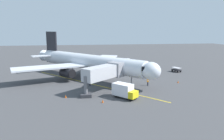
# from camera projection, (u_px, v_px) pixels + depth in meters

# --- Properties ---
(ground_plane) EXTENTS (220.00, 220.00, 0.00)m
(ground_plane) POSITION_uv_depth(u_px,v_px,m) (84.00, 77.00, 55.00)
(ground_plane) COLOR #424244
(apron_lead_in_line) EXTENTS (26.50, 30.28, 0.01)m
(apron_lead_in_line) POSITION_uv_depth(u_px,v_px,m) (89.00, 83.00, 48.70)
(apron_lead_in_line) COLOR yellow
(apron_lead_in_line) RESTS_ON ground
(airplane) EXTENTS (32.43, 33.59, 11.50)m
(airplane) POSITION_uv_depth(u_px,v_px,m) (87.00, 62.00, 53.92)
(airplane) COLOR silver
(airplane) RESTS_ON ground
(jet_bridge) EXTENTS (9.88, 9.05, 5.40)m
(jet_bridge) POSITION_uv_depth(u_px,v_px,m) (106.00, 72.00, 42.79)
(jet_bridge) COLOR #B7B7BC
(jet_bridge) RESTS_ON ground
(ground_crew_marshaller) EXTENTS (0.42, 0.29, 1.71)m
(ground_crew_marshaller) POSITION_uv_depth(u_px,v_px,m) (148.00, 82.00, 46.59)
(ground_crew_marshaller) COLOR #23232D
(ground_crew_marshaller) RESTS_ON ground
(ground_crew_wing_walker) EXTENTS (0.44, 0.47, 1.71)m
(ground_crew_wing_walker) POSITION_uv_depth(u_px,v_px,m) (90.00, 82.00, 46.59)
(ground_crew_wing_walker) COLOR #23232D
(ground_crew_wing_walker) RESTS_ON ground
(belt_loader_near_nose) EXTENTS (3.63, 4.42, 2.32)m
(belt_loader_near_nose) POSITION_uv_depth(u_px,v_px,m) (144.00, 67.00, 65.31)
(belt_loader_near_nose) COLOR #9E9EA3
(belt_loader_near_nose) RESTS_ON ground
(box_truck_portside) EXTENTS (4.99, 3.47, 2.62)m
(box_truck_portside) POSITION_uv_depth(u_px,v_px,m) (125.00, 62.00, 69.93)
(box_truck_portside) COLOR #2D3899
(box_truck_portside) RESTS_ON ground
(box_truck_starboard_side) EXTENTS (4.54, 4.71, 2.62)m
(box_truck_starboard_side) POSITION_uv_depth(u_px,v_px,m) (125.00, 91.00, 38.28)
(box_truck_starboard_side) COLOR yellow
(box_truck_starboard_side) RESTS_ON ground
(baggage_cart_rear_apron) EXTENTS (2.37, 2.95, 1.27)m
(baggage_cart_rear_apron) POSITION_uv_depth(u_px,v_px,m) (176.00, 70.00, 61.53)
(baggage_cart_rear_apron) COLOR black
(baggage_cart_rear_apron) RESTS_ON ground
(safety_cone_nose_left) EXTENTS (0.32, 0.32, 0.55)m
(safety_cone_nose_left) POSITION_uv_depth(u_px,v_px,m) (103.00, 101.00, 36.07)
(safety_cone_nose_left) COLOR #F2590F
(safety_cone_nose_left) RESTS_ON ground
(safety_cone_nose_right) EXTENTS (0.32, 0.32, 0.55)m
(safety_cone_nose_right) POSITION_uv_depth(u_px,v_px,m) (178.00, 82.00, 49.21)
(safety_cone_nose_right) COLOR #F2590F
(safety_cone_nose_right) RESTS_ON ground
(safety_cone_wing_port) EXTENTS (0.32, 0.32, 0.55)m
(safety_cone_wing_port) POSITION_uv_depth(u_px,v_px,m) (66.00, 96.00, 38.59)
(safety_cone_wing_port) COLOR #F2590F
(safety_cone_wing_port) RESTS_ON ground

